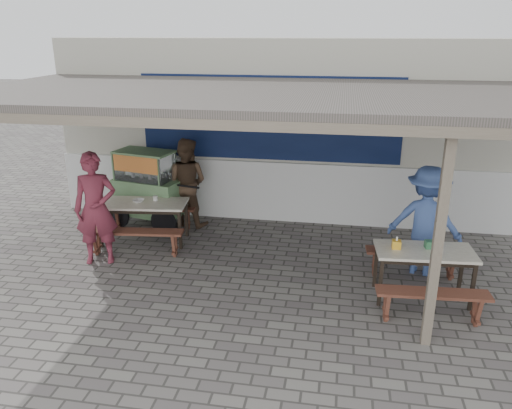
{
  "coord_description": "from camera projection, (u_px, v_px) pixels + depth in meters",
  "views": [
    {
      "loc": [
        1.2,
        -6.41,
        3.64
      ],
      "look_at": [
        -0.08,
        0.9,
        1.04
      ],
      "focal_mm": 35.0,
      "sensor_mm": 36.0,
      "label": 1
    }
  ],
  "objects": [
    {
      "name": "patron_street_side",
      "position": [
        96.0,
        209.0,
        8.01
      ],
      "size": [
        0.78,
        0.62,
        1.85
      ],
      "primitive_type": "imported",
      "rotation": [
        0.0,
        0.0,
        0.3
      ],
      "color": "maroon",
      "rests_on": "ground"
    },
    {
      "name": "patron_right_table",
      "position": [
        425.0,
        221.0,
        7.66
      ],
      "size": [
        1.25,
        0.91,
        1.73
      ],
      "primitive_type": "imported",
      "rotation": [
        0.0,
        0.0,
        2.88
      ],
      "color": "#3F5999",
      "rests_on": "ground"
    },
    {
      "name": "tissue_box",
      "position": [
        396.0,
        244.0,
        6.96
      ],
      "size": [
        0.12,
        0.12,
        0.12
      ],
      "primitive_type": "cube",
      "rotation": [
        0.0,
        0.0,
        0.0
      ],
      "color": "gold",
      "rests_on": "table_right"
    },
    {
      "name": "bench_left_street",
      "position": [
        135.0,
        236.0,
        8.42
      ],
      "size": [
        1.66,
        0.47,
        0.45
      ],
      "rotation": [
        0.0,
        0.0,
        0.12
      ],
      "color": "brown",
      "rests_on": "ground"
    },
    {
      "name": "bench_right_wall",
      "position": [
        413.0,
        257.0,
        7.67
      ],
      "size": [
        1.46,
        0.38,
        0.45
      ],
      "rotation": [
        0.0,
        0.0,
        0.07
      ],
      "color": "brown",
      "rests_on": "ground"
    },
    {
      "name": "table_left",
      "position": [
        143.0,
        206.0,
        8.87
      ],
      "size": [
        1.61,
        0.87,
        0.75
      ],
      "rotation": [
        0.0,
        0.0,
        0.12
      ],
      "color": "silver",
      "rests_on": "ground"
    },
    {
      "name": "donation_box",
      "position": [
        431.0,
        244.0,
        6.97
      ],
      "size": [
        0.18,
        0.13,
        0.11
      ],
      "primitive_type": "cube",
      "rotation": [
        0.0,
        0.0,
        0.16
      ],
      "color": "#2F6A41",
      "rests_on": "table_right"
    },
    {
      "name": "table_right",
      "position": [
        425.0,
        255.0,
        6.95
      ],
      "size": [
        1.39,
        0.75,
        0.75
      ],
      "rotation": [
        0.0,
        0.0,
        0.07
      ],
      "color": "silver",
      "rests_on": "ground"
    },
    {
      "name": "condiment_jar",
      "position": [
        155.0,
        198.0,
        8.92
      ],
      "size": [
        0.08,
        0.08,
        0.09
      ],
      "primitive_type": "cylinder",
      "color": "silver",
      "rests_on": "table_left"
    },
    {
      "name": "bench_right_street",
      "position": [
        432.0,
        300.0,
        6.46
      ],
      "size": [
        1.46,
        0.38,
        0.45
      ],
      "rotation": [
        0.0,
        0.0,
        0.07
      ],
      "color": "brown",
      "rests_on": "ground"
    },
    {
      "name": "condiment_bowl",
      "position": [
        139.0,
        201.0,
        8.85
      ],
      "size": [
        0.23,
        0.23,
        0.05
      ],
      "primitive_type": "imported",
      "rotation": [
        0.0,
        0.0,
        -0.25
      ],
      "color": "white",
      "rests_on": "table_left"
    },
    {
      "name": "bench_left_wall",
      "position": [
        153.0,
        212.0,
        9.53
      ],
      "size": [
        1.66,
        0.47,
        0.45
      ],
      "rotation": [
        0.0,
        0.0,
        0.12
      ],
      "color": "brown",
      "rests_on": "ground"
    },
    {
      "name": "ground",
      "position": [
        251.0,
        291.0,
        7.36
      ],
      "size": [
        60.0,
        60.0,
        0.0
      ],
      "primitive_type": "plane",
      "color": "#65615B",
      "rests_on": "ground"
    },
    {
      "name": "warung_roof",
      "position": [
        262.0,
        97.0,
        7.3
      ],
      "size": [
        9.0,
        4.21,
        2.81
      ],
      "color": "#534B47",
      "rests_on": "ground"
    },
    {
      "name": "vendor_cart",
      "position": [
        148.0,
        186.0,
        9.56
      ],
      "size": [
        1.93,
        1.01,
        1.5
      ],
      "rotation": [
        0.0,
        0.0,
        -0.22
      ],
      "color": "#618B5D",
      "rests_on": "ground"
    },
    {
      "name": "back_wall",
      "position": [
        282.0,
        130.0,
        10.12
      ],
      "size": [
        9.0,
        1.28,
        3.5
      ],
      "color": "#B8B4A5",
      "rests_on": "ground"
    },
    {
      "name": "patron_wall_side",
      "position": [
        187.0,
        182.0,
        9.61
      ],
      "size": [
        0.93,
        0.77,
        1.73
      ],
      "primitive_type": "imported",
      "rotation": [
        0.0,
        0.0,
        2.99
      ],
      "color": "#4C3727",
      "rests_on": "ground"
    }
  ]
}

